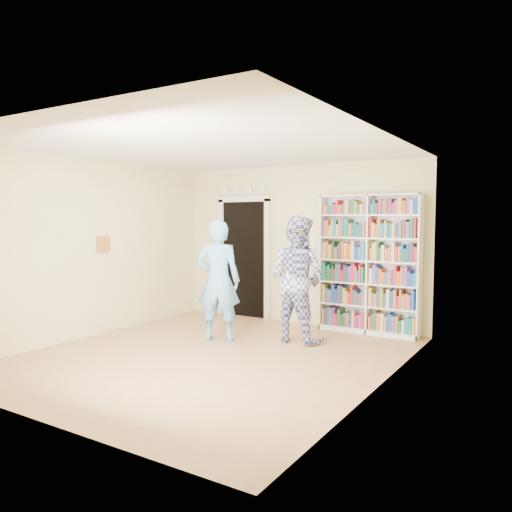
{
  "coord_description": "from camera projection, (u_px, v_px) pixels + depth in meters",
  "views": [
    {
      "loc": [
        3.89,
        -5.14,
        1.8
      ],
      "look_at": [
        0.14,
        0.9,
        1.26
      ],
      "focal_mm": 35.0,
      "sensor_mm": 36.0,
      "label": 1
    }
  ],
  "objects": [
    {
      "name": "wall_art",
      "position": [
        104.0,
        244.0,
        7.77
      ],
      "size": [
        0.03,
        0.25,
        0.25
      ],
      "primitive_type": "cube",
      "color": "brown",
      "rests_on": "wall_left"
    },
    {
      "name": "doorway",
      "position": [
        244.0,
        252.0,
        9.13
      ],
      "size": [
        1.1,
        0.08,
        2.43
      ],
      "color": "black",
      "rests_on": "floor"
    },
    {
      "name": "paper_sheet",
      "position": [
        293.0,
        275.0,
        7.03
      ],
      "size": [
        0.2,
        0.09,
        0.3
      ],
      "primitive_type": "cube",
      "rotation": [
        0.0,
        0.0,
        0.39
      ],
      "color": "white",
      "rests_on": "man_plaid"
    },
    {
      "name": "man_plaid",
      "position": [
        297.0,
        279.0,
        7.28
      ],
      "size": [
        0.97,
        0.8,
        1.84
      ],
      "primitive_type": "imported",
      "rotation": [
        0.0,
        0.0,
        3.02
      ],
      "color": "#2F3992",
      "rests_on": "floor"
    },
    {
      "name": "floor",
      "position": [
        211.0,
        356.0,
        6.54
      ],
      "size": [
        5.0,
        5.0,
        0.0
      ],
      "primitive_type": "plane",
      "color": "#9F754D",
      "rests_on": "ground"
    },
    {
      "name": "man_blue",
      "position": [
        218.0,
        281.0,
        7.3
      ],
      "size": [
        0.77,
        0.65,
        1.78
      ],
      "primitive_type": "imported",
      "rotation": [
        0.0,
        0.0,
        3.56
      ],
      "color": "#68AFE8",
      "rests_on": "floor"
    },
    {
      "name": "ceiling",
      "position": [
        210.0,
        147.0,
        6.33
      ],
      "size": [
        5.0,
        5.0,
        0.0
      ],
      "primitive_type": "plane",
      "rotation": [
        3.14,
        0.0,
        0.0
      ],
      "color": "white",
      "rests_on": "wall_back"
    },
    {
      "name": "wall_back",
      "position": [
        298.0,
        245.0,
        8.55
      ],
      "size": [
        4.5,
        0.0,
        4.5
      ],
      "primitive_type": "plane",
      "rotation": [
        1.57,
        0.0,
        0.0
      ],
      "color": "beige",
      "rests_on": "floor"
    },
    {
      "name": "wall_right",
      "position": [
        381.0,
        261.0,
        5.25
      ],
      "size": [
        0.0,
        5.0,
        5.0
      ],
      "primitive_type": "plane",
      "rotation": [
        1.57,
        0.0,
        -1.57
      ],
      "color": "beige",
      "rests_on": "floor"
    },
    {
      "name": "wall_left",
      "position": [
        92.0,
        248.0,
        7.62
      ],
      "size": [
        0.0,
        5.0,
        5.0
      ],
      "primitive_type": "plane",
      "rotation": [
        1.57,
        0.0,
        1.57
      ],
      "color": "beige",
      "rests_on": "floor"
    },
    {
      "name": "bookshelf",
      "position": [
        369.0,
        264.0,
        7.75
      ],
      "size": [
        1.57,
        0.3,
        2.17
      ],
      "rotation": [
        0.0,
        0.0,
        -0.13
      ],
      "color": "white",
      "rests_on": "floor"
    }
  ]
}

